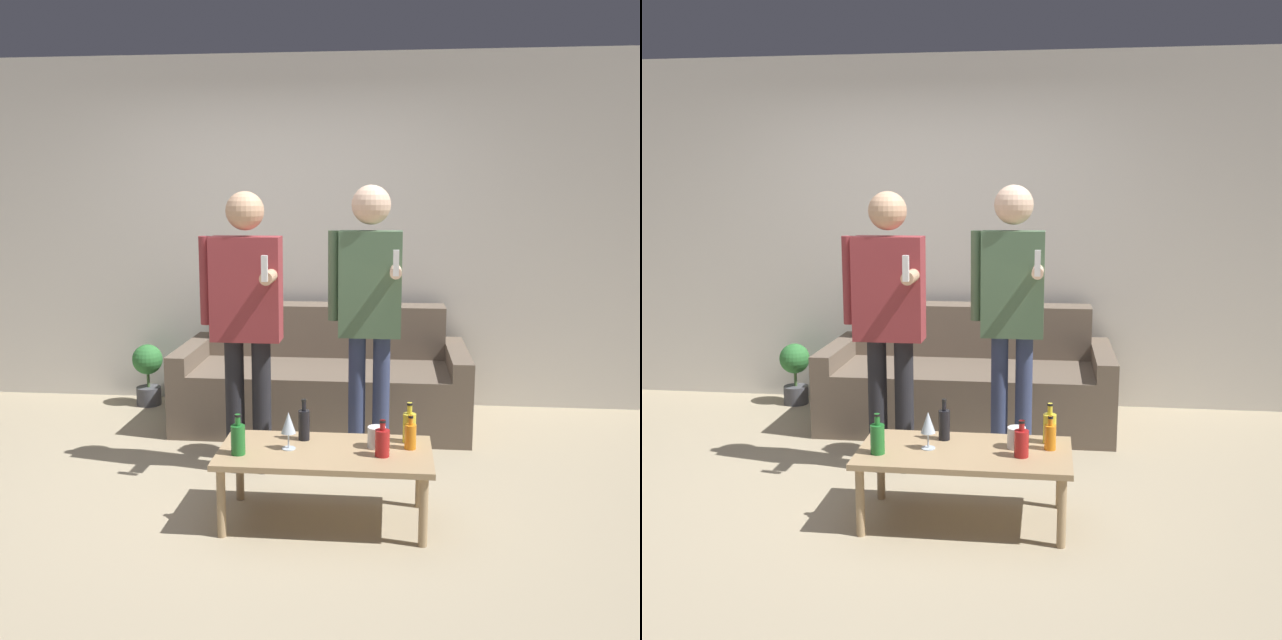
# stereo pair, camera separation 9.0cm
# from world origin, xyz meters

# --- Properties ---
(ground_plane) EXTENTS (16.00, 16.00, 0.00)m
(ground_plane) POSITION_xyz_m (0.00, 0.00, 0.00)
(ground_plane) COLOR tan
(wall_back) EXTENTS (8.00, 0.06, 2.70)m
(wall_back) POSITION_xyz_m (0.00, 1.96, 1.35)
(wall_back) COLOR silver
(wall_back) RESTS_ON ground_plane
(couch) EXTENTS (2.05, 0.93, 0.83)m
(couch) POSITION_xyz_m (0.33, 1.42, 0.30)
(couch) COLOR #6B5B4C
(couch) RESTS_ON ground_plane
(coffee_table) EXTENTS (1.08, 0.54, 0.38)m
(coffee_table) POSITION_xyz_m (0.49, -0.20, 0.34)
(coffee_table) COLOR tan
(coffee_table) RESTS_ON ground_plane
(bottle_orange) EXTENTS (0.06, 0.06, 0.17)m
(bottle_orange) POSITION_xyz_m (0.92, -0.14, 0.45)
(bottle_orange) COLOR orange
(bottle_orange) RESTS_ON coffee_table
(bottle_green) EXTENTS (0.06, 0.06, 0.22)m
(bottle_green) POSITION_xyz_m (0.37, -0.06, 0.47)
(bottle_green) COLOR black
(bottle_green) RESTS_ON coffee_table
(bottle_dark) EXTENTS (0.07, 0.07, 0.18)m
(bottle_dark) POSITION_xyz_m (0.78, -0.26, 0.46)
(bottle_dark) COLOR #B21E1E
(bottle_dark) RESTS_ON coffee_table
(bottle_yellow) EXTENTS (0.07, 0.07, 0.21)m
(bottle_yellow) POSITION_xyz_m (0.07, -0.30, 0.46)
(bottle_yellow) COLOR #23752D
(bottle_yellow) RESTS_ON coffee_table
(bottle_red) EXTENTS (0.07, 0.07, 0.21)m
(bottle_red) POSITION_xyz_m (0.92, -0.04, 0.47)
(bottle_red) COLOR yellow
(bottle_red) RESTS_ON coffee_table
(wine_glass_near) EXTENTS (0.07, 0.07, 0.19)m
(wine_glass_near) POSITION_xyz_m (0.31, -0.21, 0.51)
(wine_glass_near) COLOR silver
(wine_glass_near) RESTS_ON coffee_table
(cup_on_table) EXTENTS (0.09, 0.09, 0.11)m
(cup_on_table) POSITION_xyz_m (0.75, -0.14, 0.44)
(cup_on_table) COLOR white
(cup_on_table) RESTS_ON coffee_table
(person_standing_left) EXTENTS (0.48, 0.43, 1.67)m
(person_standing_left) POSITION_xyz_m (-0.03, 0.42, 0.99)
(person_standing_left) COLOR #232328
(person_standing_left) RESTS_ON ground_plane
(person_standing_right) EXTENTS (0.43, 0.42, 1.71)m
(person_standing_right) POSITION_xyz_m (0.69, 0.52, 1.04)
(person_standing_right) COLOR navy
(person_standing_right) RESTS_ON ground_plane
(potted_plant) EXTENTS (0.24, 0.24, 0.49)m
(potted_plant) POSITION_xyz_m (-1.09, 1.70, 0.28)
(potted_plant) COLOR #4C4C51
(potted_plant) RESTS_ON ground_plane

